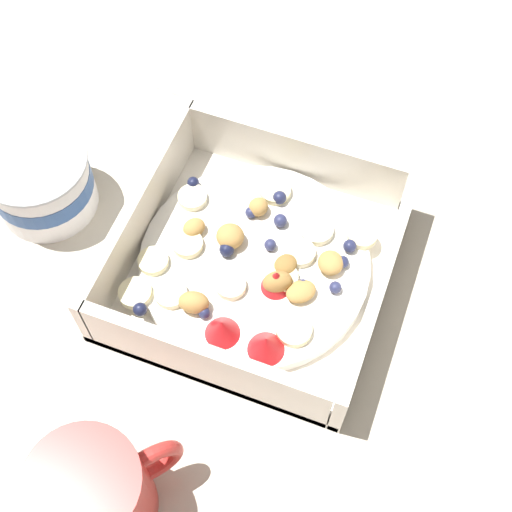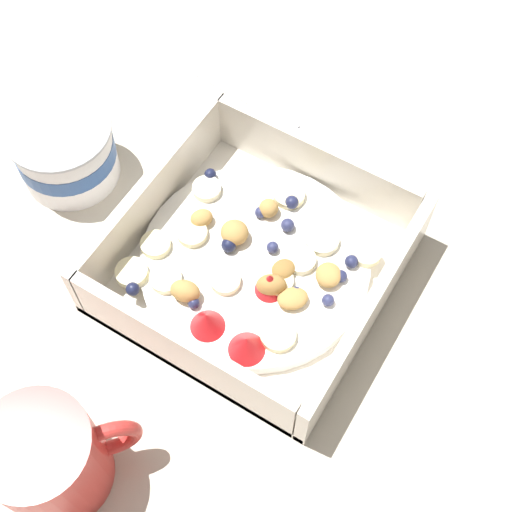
{
  "view_description": "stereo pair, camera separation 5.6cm",
  "coord_description": "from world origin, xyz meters",
  "px_view_note": "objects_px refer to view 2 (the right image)",
  "views": [
    {
      "loc": [
        -0.26,
        -0.11,
        0.56
      ],
      "look_at": [
        0.02,
        -0.0,
        0.03
      ],
      "focal_mm": 50.37,
      "sensor_mm": 36.0,
      "label": 1
    },
    {
      "loc": [
        -0.24,
        -0.16,
        0.56
      ],
      "look_at": [
        0.02,
        -0.0,
        0.03
      ],
      "focal_mm": 50.37,
      "sensor_mm": 36.0,
      "label": 2
    }
  ],
  "objects_px": {
    "spoon": "(296,125)",
    "coffee_mug": "(51,459)",
    "yogurt_cup": "(65,151)",
    "fruit_bowl": "(255,263)"
  },
  "relations": [
    {
      "from": "yogurt_cup",
      "to": "coffee_mug",
      "type": "bearing_deg",
      "value": -142.75
    },
    {
      "from": "spoon",
      "to": "coffee_mug",
      "type": "height_order",
      "value": "coffee_mug"
    },
    {
      "from": "spoon",
      "to": "yogurt_cup",
      "type": "relative_size",
      "value": 1.81
    },
    {
      "from": "fruit_bowl",
      "to": "spoon",
      "type": "height_order",
      "value": "fruit_bowl"
    },
    {
      "from": "spoon",
      "to": "yogurt_cup",
      "type": "height_order",
      "value": "yogurt_cup"
    },
    {
      "from": "coffee_mug",
      "to": "spoon",
      "type": "bearing_deg",
      "value": 2.48
    },
    {
      "from": "yogurt_cup",
      "to": "coffee_mug",
      "type": "xyz_separation_m",
      "value": [
        -0.23,
        -0.17,
        0.01
      ]
    },
    {
      "from": "spoon",
      "to": "coffee_mug",
      "type": "bearing_deg",
      "value": -177.52
    },
    {
      "from": "spoon",
      "to": "coffee_mug",
      "type": "distance_m",
      "value": 0.39
    },
    {
      "from": "fruit_bowl",
      "to": "yogurt_cup",
      "type": "distance_m",
      "value": 0.21
    }
  ]
}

